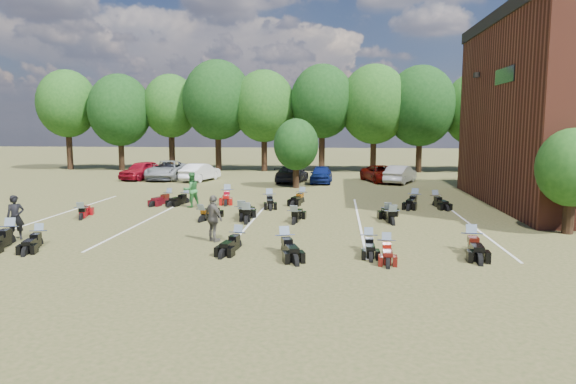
# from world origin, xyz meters

# --- Properties ---
(ground) EXTENTS (160.00, 160.00, 0.00)m
(ground) POSITION_xyz_m (0.00, 0.00, 0.00)
(ground) COLOR brown
(ground) RESTS_ON ground
(car_0) EXTENTS (2.95, 4.80, 1.53)m
(car_0) POSITION_xyz_m (-15.12, 19.93, 0.76)
(car_0) COLOR maroon
(car_0) RESTS_ON ground
(car_1) EXTENTS (2.52, 4.52, 1.41)m
(car_1) POSITION_xyz_m (-10.02, 19.23, 0.71)
(car_1) COLOR silver
(car_1) RESTS_ON ground
(car_2) EXTENTS (2.80, 5.63, 1.53)m
(car_2) POSITION_xyz_m (-13.11, 20.16, 0.77)
(car_2) COLOR gray
(car_2) RESTS_ON ground
(car_3) EXTENTS (2.60, 4.81, 1.33)m
(car_3) POSITION_xyz_m (-2.60, 18.86, 0.66)
(car_3) COLOR black
(car_3) RESTS_ON ground
(car_4) EXTENTS (1.73, 4.01, 1.35)m
(car_4) POSITION_xyz_m (-0.30, 18.70, 0.67)
(car_4) COLOR #0C1854
(car_4) RESTS_ON ground
(car_5) EXTENTS (3.00, 4.44, 1.38)m
(car_5) POSITION_xyz_m (5.78, 19.11, 0.69)
(car_5) COLOR #B2B1AD
(car_5) RESTS_ON ground
(car_6) EXTENTS (3.42, 5.09, 1.30)m
(car_6) POSITION_xyz_m (4.41, 19.87, 0.65)
(car_6) COLOR #620A05
(car_6) RESTS_ON ground
(car_7) EXTENTS (3.44, 5.74, 1.56)m
(car_7) POSITION_xyz_m (14.43, 19.64, 0.78)
(car_7) COLOR #36363B
(car_7) RESTS_ON ground
(person_black) EXTENTS (0.77, 0.71, 1.76)m
(person_black) POSITION_xyz_m (-11.61, -2.22, 0.88)
(person_black) COLOR black
(person_black) RESTS_ON ground
(person_green) EXTENTS (1.18, 1.16, 1.92)m
(person_green) POSITION_xyz_m (-6.99, 6.22, 0.96)
(person_green) COLOR #2A7232
(person_green) RESTS_ON ground
(person_grey) EXTENTS (1.09, 1.04, 1.82)m
(person_grey) POSITION_xyz_m (-3.77, -1.84, 0.91)
(person_grey) COLOR #545048
(person_grey) RESTS_ON ground
(motorcycle_0) EXTENTS (1.17, 2.53, 1.36)m
(motorcycle_0) POSITION_xyz_m (-11.41, -2.97, 0.00)
(motorcycle_0) COLOR black
(motorcycle_0) RESTS_ON ground
(motorcycle_1) EXTENTS (1.13, 2.14, 1.14)m
(motorcycle_1) POSITION_xyz_m (-10.13, -3.13, 0.00)
(motorcycle_1) COLOR black
(motorcycle_1) RESTS_ON ground
(motorcycle_2) EXTENTS (0.97, 2.15, 1.16)m
(motorcycle_2) POSITION_xyz_m (-2.67, -2.74, 0.00)
(motorcycle_2) COLOR black
(motorcycle_2) RESTS_ON ground
(motorcycle_3) EXTENTS (1.39, 2.39, 1.27)m
(motorcycle_3) POSITION_xyz_m (-0.86, -3.25, 0.00)
(motorcycle_3) COLOR black
(motorcycle_3) RESTS_ON ground
(motorcycle_4) EXTENTS (0.65, 2.03, 1.13)m
(motorcycle_4) POSITION_xyz_m (2.11, -2.66, 0.00)
(motorcycle_4) COLOR black
(motorcycle_4) RESTS_ON ground
(motorcycle_5) EXTENTS (0.97, 2.43, 1.32)m
(motorcycle_5) POSITION_xyz_m (5.75, -2.48, 0.00)
(motorcycle_5) COLOR black
(motorcycle_5) RESTS_ON ground
(motorcycle_6) EXTENTS (0.75, 2.03, 1.11)m
(motorcycle_6) POSITION_xyz_m (2.68, -3.41, 0.00)
(motorcycle_6) COLOR #4A0D0A
(motorcycle_6) RESTS_ON ground
(motorcycle_7) EXTENTS (1.23, 2.21, 1.18)m
(motorcycle_7) POSITION_xyz_m (-11.19, 2.12, 0.00)
(motorcycle_7) COLOR maroon
(motorcycle_7) RESTS_ON ground
(motorcycle_8) EXTENTS (1.22, 2.20, 1.17)m
(motorcycle_8) POSITION_xyz_m (-5.30, 2.11, 0.00)
(motorcycle_8) COLOR black
(motorcycle_8) RESTS_ON ground
(motorcycle_9) EXTENTS (0.81, 2.44, 1.35)m
(motorcycle_9) POSITION_xyz_m (-3.50, 2.57, 0.00)
(motorcycle_9) COLOR black
(motorcycle_9) RESTS_ON ground
(motorcycle_10) EXTENTS (0.89, 2.23, 1.21)m
(motorcycle_10) POSITION_xyz_m (-0.98, 2.02, 0.00)
(motorcycle_10) COLOR black
(motorcycle_10) RESTS_ON ground
(motorcycle_11) EXTENTS (1.04, 2.53, 1.37)m
(motorcycle_11) POSITION_xyz_m (-3.17, 1.91, 0.00)
(motorcycle_11) COLOR black
(motorcycle_11) RESTS_ON ground
(motorcycle_12) EXTENTS (1.17, 2.29, 1.22)m
(motorcycle_12) POSITION_xyz_m (3.36, 3.21, 0.00)
(motorcycle_12) COLOR black
(motorcycle_12) RESTS_ON ground
(motorcycle_13) EXTENTS (1.04, 2.37, 1.28)m
(motorcycle_13) POSITION_xyz_m (3.46, 2.31, 0.00)
(motorcycle_13) COLOR black
(motorcycle_13) RESTS_ON ground
(motorcycle_14) EXTENTS (1.23, 2.23, 1.18)m
(motorcycle_14) POSITION_xyz_m (-8.77, 7.64, 0.00)
(motorcycle_14) COLOR #490A10
(motorcycle_14) RESTS_ON ground
(motorcycle_15) EXTENTS (1.17, 2.54, 1.36)m
(motorcycle_15) POSITION_xyz_m (-5.53, 8.67, 0.00)
(motorcycle_15) COLOR #940D0A
(motorcycle_15) RESTS_ON ground
(motorcycle_16) EXTENTS (1.25, 2.24, 1.19)m
(motorcycle_16) POSITION_xyz_m (-7.75, 7.64, 0.00)
(motorcycle_16) COLOR black
(motorcycle_16) RESTS_ON ground
(motorcycle_17) EXTENTS (1.23, 2.33, 1.24)m
(motorcycle_17) POSITION_xyz_m (-1.09, 8.54, 0.00)
(motorcycle_17) COLOR black
(motorcycle_17) RESTS_ON ground
(motorcycle_18) EXTENTS (1.10, 2.39, 1.28)m
(motorcycle_18) POSITION_xyz_m (-2.82, 7.30, 0.00)
(motorcycle_18) COLOR black
(motorcycle_18) RESTS_ON ground
(motorcycle_19) EXTENTS (1.47, 2.52, 1.34)m
(motorcycle_19) POSITION_xyz_m (5.26, 7.92, 0.00)
(motorcycle_19) COLOR black
(motorcycle_19) RESTS_ON ground
(motorcycle_20) EXTENTS (1.08, 2.29, 1.23)m
(motorcycle_20) POSITION_xyz_m (6.41, 7.93, 0.00)
(motorcycle_20) COLOR black
(motorcycle_20) RESTS_ON ground
(tree_line) EXTENTS (56.00, 6.00, 9.79)m
(tree_line) POSITION_xyz_m (-1.00, 29.00, 6.31)
(tree_line) COLOR black
(tree_line) RESTS_ON ground
(young_tree_near_building) EXTENTS (2.80, 2.80, 4.16)m
(young_tree_near_building) POSITION_xyz_m (10.50, 1.00, 2.75)
(young_tree_near_building) COLOR black
(young_tree_near_building) RESTS_ON ground
(young_tree_midfield) EXTENTS (3.20, 3.20, 4.70)m
(young_tree_midfield) POSITION_xyz_m (-2.00, 15.50, 3.09)
(young_tree_midfield) COLOR black
(young_tree_midfield) RESTS_ON ground
(parking_lines) EXTENTS (20.10, 14.00, 0.01)m
(parking_lines) POSITION_xyz_m (-3.00, 3.00, 0.01)
(parking_lines) COLOR silver
(parking_lines) RESTS_ON ground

